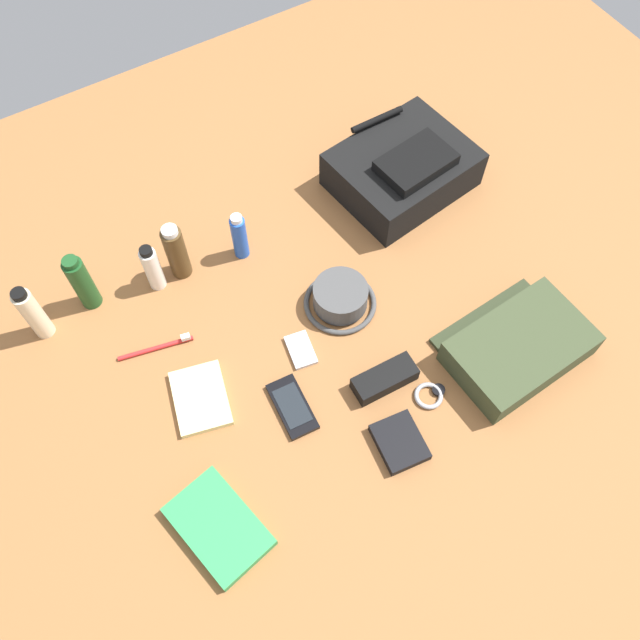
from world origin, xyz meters
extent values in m
cube|color=brown|center=(0.00, 0.00, -0.01)|extent=(2.64, 2.02, 0.02)
cube|color=black|center=(0.39, 0.26, 0.05)|extent=(0.35, 0.30, 0.11)
cube|color=black|center=(0.39, 0.21, 0.12)|extent=(0.19, 0.14, 0.03)
cylinder|color=black|center=(0.39, 0.38, 0.12)|extent=(0.15, 0.02, 0.02)
cube|color=#384228|center=(0.33, -0.28, 0.04)|extent=(0.31, 0.21, 0.07)
cube|color=#2C3520|center=(0.33, -0.18, 0.01)|extent=(0.29, 0.08, 0.01)
cylinder|color=#474747|center=(0.07, 0.03, 0.04)|extent=(0.12, 0.12, 0.06)
torus|color=#474747|center=(0.07, 0.03, 0.01)|extent=(0.17, 0.17, 0.01)
cylinder|color=beige|center=(-0.53, 0.31, 0.08)|extent=(0.04, 0.04, 0.15)
cylinder|color=black|center=(-0.53, 0.31, 0.16)|extent=(0.03, 0.03, 0.01)
cylinder|color=#19471E|center=(-0.41, 0.33, 0.08)|extent=(0.05, 0.05, 0.15)
cylinder|color=#19471E|center=(-0.41, 0.33, 0.16)|extent=(0.03, 0.03, 0.01)
cylinder|color=white|center=(-0.26, 0.30, 0.06)|extent=(0.04, 0.04, 0.12)
cylinder|color=black|center=(-0.26, 0.30, 0.13)|extent=(0.03, 0.03, 0.01)
cylinder|color=#473319|center=(-0.20, 0.30, 0.07)|extent=(0.05, 0.05, 0.15)
cylinder|color=silver|center=(-0.20, 0.30, 0.16)|extent=(0.04, 0.04, 0.01)
cylinder|color=blue|center=(-0.05, 0.27, 0.06)|extent=(0.04, 0.04, 0.12)
cylinder|color=silver|center=(-0.05, 0.27, 0.13)|extent=(0.03, 0.03, 0.01)
cube|color=#2D934C|center=(-0.39, -0.28, 0.01)|extent=(0.17, 0.22, 0.03)
cube|color=white|center=(-0.39, -0.28, 0.01)|extent=(0.16, 0.21, 0.02)
cube|color=black|center=(-0.15, -0.13, 0.01)|extent=(0.08, 0.14, 0.01)
cube|color=black|center=(-0.15, -0.13, 0.01)|extent=(0.06, 0.10, 0.00)
cube|color=#B7B7BC|center=(-0.07, -0.03, 0.01)|extent=(0.07, 0.09, 0.01)
cylinder|color=silver|center=(-0.07, -0.04, 0.01)|extent=(0.03, 0.03, 0.00)
torus|color=#99999E|center=(0.11, -0.26, 0.01)|extent=(0.06, 0.06, 0.01)
cylinder|color=black|center=(0.14, -0.26, 0.01)|extent=(0.03, 0.03, 0.01)
cylinder|color=red|center=(-0.34, 0.14, 0.01)|extent=(0.17, 0.05, 0.01)
cube|color=white|center=(-0.27, 0.13, 0.02)|extent=(0.02, 0.02, 0.01)
cube|color=black|center=(0.00, -0.32, 0.01)|extent=(0.10, 0.12, 0.02)
cube|color=beige|center=(-0.31, -0.02, 0.01)|extent=(0.14, 0.17, 0.02)
cube|color=black|center=(0.05, -0.19, 0.02)|extent=(0.14, 0.06, 0.04)
camera|label=1|loc=(-0.37, -0.62, 1.33)|focal=37.58mm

